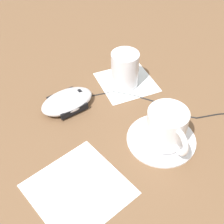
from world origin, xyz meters
name	(u,v)px	position (x,y,z in m)	size (l,w,h in m)	color
ground_plane	(109,114)	(0.00, 0.00, 0.00)	(3.00, 3.00, 0.00)	brown
saucer	(161,139)	(-0.08, 0.09, 0.00)	(0.13, 0.13, 0.01)	white
coffee_cup	(167,127)	(-0.08, 0.10, 0.04)	(0.07, 0.10, 0.07)	white
computer_mouse	(67,101)	(0.08, -0.04, 0.02)	(0.13, 0.10, 0.03)	silver
mouse_cable	(175,106)	(-0.14, 0.01, 0.00)	(0.34, 0.15, 0.00)	black
napkin_under_glass	(127,82)	(-0.06, -0.09, 0.00)	(0.12, 0.12, 0.00)	white
drinking_glass	(125,69)	(-0.05, -0.09, 0.04)	(0.06, 0.06, 0.08)	silver
napkin_spare	(79,189)	(0.09, 0.16, 0.00)	(0.15, 0.15, 0.00)	white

